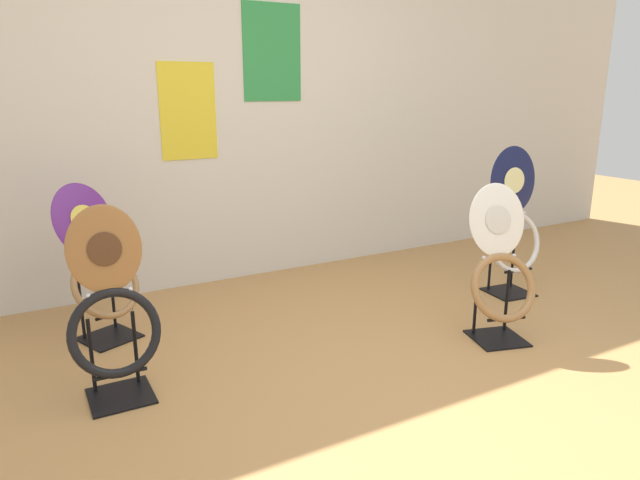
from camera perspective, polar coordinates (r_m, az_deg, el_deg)
ground_plane at (r=2.64m, az=12.33°, el=-16.90°), size 14.00×14.00×0.00m
wall_back at (r=4.19m, az=-7.88°, el=13.74°), size 8.00×0.07×2.60m
toilet_seat_display_navy_moon at (r=4.06m, az=18.77°, el=1.42°), size 0.43×0.31×1.01m
toilet_seat_display_white_plain at (r=3.31m, az=17.64°, el=-3.17°), size 0.43×0.38×0.87m
toilet_seat_display_purple_note at (r=3.40m, az=-21.36°, el=-2.34°), size 0.48×0.49×0.87m
toilet_seat_display_woodgrain at (r=2.71m, az=-20.02°, el=-7.05°), size 0.40×0.28×0.89m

